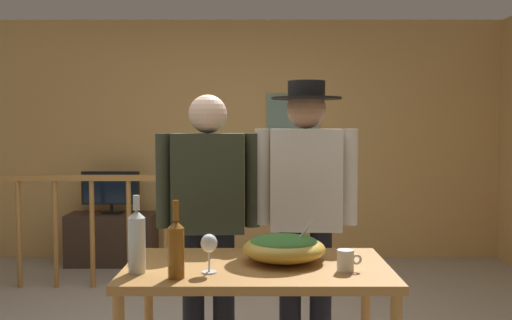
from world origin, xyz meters
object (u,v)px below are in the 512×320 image
(wine_bottle_clear, at_px, (136,240))
(serving_table, at_px, (256,283))
(person_standing_left, at_px, (207,207))
(framed_picture, at_px, (292,113))
(wine_bottle_amber, at_px, (175,248))
(person_standing_right, at_px, (305,197))
(stair_railing, at_px, (96,218))
(tv_console, at_px, (111,239))
(wine_glass, at_px, (208,245))
(salad_bowl, at_px, (283,247))
(flat_screen_tv, at_px, (109,189))
(mug_white, at_px, (345,260))

(wine_bottle_clear, bearing_deg, serving_table, 15.51)
(serving_table, bearing_deg, person_standing_left, 112.84)
(framed_picture, relative_size, wine_bottle_amber, 1.65)
(person_standing_right, bearing_deg, wine_bottle_clear, 48.24)
(wine_bottle_amber, height_order, person_standing_right, person_standing_right)
(stair_railing, bearing_deg, tv_console, 96.05)
(wine_bottle_amber, bearing_deg, serving_table, 34.19)
(wine_glass, xyz_separation_m, wine_bottle_amber, (-0.13, -0.09, 0.01))
(wine_bottle_amber, bearing_deg, wine_bottle_clear, 154.67)
(salad_bowl, height_order, wine_bottle_amber, wine_bottle_amber)
(stair_railing, bearing_deg, person_standing_left, -56.51)
(flat_screen_tv, relative_size, salad_bowl, 1.47)
(wine_bottle_amber, bearing_deg, framed_picture, 78.88)
(mug_white, relative_size, person_standing_right, 0.07)
(framed_picture, xyz_separation_m, wine_bottle_clear, (-0.93, -3.68, -0.64))
(mug_white, bearing_deg, tv_console, 119.52)
(person_standing_right, bearing_deg, flat_screen_tv, -51.69)
(framed_picture, height_order, tv_console, framed_picture)
(tv_console, height_order, mug_white, mug_white)
(wine_glass, xyz_separation_m, mug_white, (0.62, 0.03, -0.08))
(flat_screen_tv, bearing_deg, wine_glass, -69.01)
(wine_bottle_clear, height_order, person_standing_left, person_standing_left)
(wine_bottle_clear, distance_m, person_standing_left, 0.87)
(salad_bowl, xyz_separation_m, person_standing_left, (-0.42, 0.62, 0.11))
(wine_bottle_amber, bearing_deg, person_standing_left, 86.18)
(mug_white, bearing_deg, framed_picture, 90.13)
(serving_table, xyz_separation_m, wine_bottle_clear, (-0.54, -0.15, 0.23))
(serving_table, height_order, person_standing_left, person_standing_left)
(stair_railing, height_order, wine_glass, stair_railing)
(salad_bowl, distance_m, person_standing_right, 0.66)
(stair_railing, height_order, person_standing_left, person_standing_left)
(flat_screen_tv, height_order, mug_white, flat_screen_tv)
(stair_railing, height_order, wine_bottle_clear, wine_bottle_clear)
(wine_bottle_amber, bearing_deg, wine_glass, 33.69)
(wine_bottle_amber, distance_m, wine_bottle_clear, 0.21)
(stair_railing, xyz_separation_m, person_standing_left, (1.13, -1.70, 0.35))
(stair_railing, relative_size, mug_white, 23.98)
(stair_railing, bearing_deg, salad_bowl, -56.36)
(framed_picture, distance_m, wine_bottle_clear, 3.85)
(tv_console, bearing_deg, serving_table, -65.12)
(wine_glass, bearing_deg, stair_railing, 115.31)
(stair_railing, relative_size, wine_bottle_amber, 8.01)
(wine_glass, bearing_deg, salad_bowl, 31.77)
(framed_picture, relative_size, stair_railing, 0.21)
(serving_table, bearing_deg, mug_white, -16.74)
(serving_table, distance_m, person_standing_right, 0.81)
(wine_bottle_clear, bearing_deg, person_standing_right, 45.27)
(salad_bowl, bearing_deg, wine_glass, -148.23)
(wine_bottle_amber, xyz_separation_m, mug_white, (0.75, 0.12, -0.08))
(salad_bowl, bearing_deg, stair_railing, 123.64)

